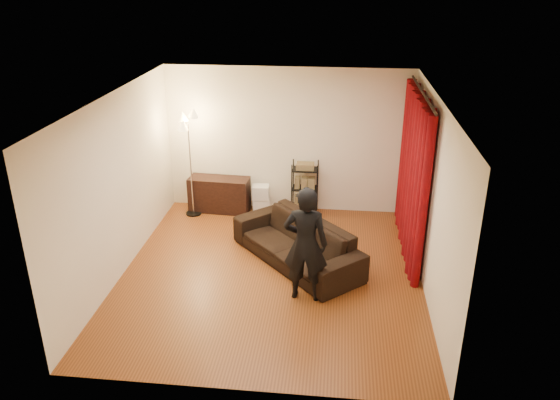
# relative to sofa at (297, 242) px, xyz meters

# --- Properties ---
(floor) EXTENTS (5.00, 5.00, 0.00)m
(floor) POSITION_rel_sofa_xyz_m (-0.35, -0.42, -0.34)
(floor) COLOR brown
(floor) RESTS_ON ground
(ceiling) EXTENTS (5.00, 5.00, 0.00)m
(ceiling) POSITION_rel_sofa_xyz_m (-0.35, -0.42, 2.36)
(ceiling) COLOR white
(ceiling) RESTS_ON ground
(wall_back) EXTENTS (5.00, 0.00, 5.00)m
(wall_back) POSITION_rel_sofa_xyz_m (-0.35, 2.08, 1.01)
(wall_back) COLOR white
(wall_back) RESTS_ON ground
(wall_front) EXTENTS (5.00, 0.00, 5.00)m
(wall_front) POSITION_rel_sofa_xyz_m (-0.35, -2.92, 1.01)
(wall_front) COLOR white
(wall_front) RESTS_ON ground
(wall_left) EXTENTS (0.00, 5.00, 5.00)m
(wall_left) POSITION_rel_sofa_xyz_m (-2.60, -0.42, 1.01)
(wall_left) COLOR white
(wall_left) RESTS_ON ground
(wall_right) EXTENTS (0.00, 5.00, 5.00)m
(wall_right) POSITION_rel_sofa_xyz_m (1.90, -0.42, 1.01)
(wall_right) COLOR white
(wall_right) RESTS_ON ground
(curtain_rod) EXTENTS (0.04, 2.65, 0.04)m
(curtain_rod) POSITION_rel_sofa_xyz_m (1.80, 0.70, 2.24)
(curtain_rod) COLOR black
(curtain_rod) RESTS_ON wall_right
(curtain) EXTENTS (0.22, 2.65, 2.55)m
(curtain) POSITION_rel_sofa_xyz_m (1.78, 0.70, 0.94)
(curtain) COLOR #750307
(curtain) RESTS_ON ground
(sofa) EXTENTS (2.23, 2.33, 0.68)m
(sofa) POSITION_rel_sofa_xyz_m (0.00, 0.00, 0.00)
(sofa) COLOR black
(sofa) RESTS_ON ground
(person) EXTENTS (0.63, 0.44, 1.67)m
(person) POSITION_rel_sofa_xyz_m (0.20, -0.99, 0.50)
(person) COLOR black
(person) RESTS_ON ground
(media_cabinet) EXTENTS (1.16, 0.50, 0.66)m
(media_cabinet) POSITION_rel_sofa_xyz_m (-1.62, 1.80, -0.01)
(media_cabinet) COLOR black
(media_cabinet) RESTS_ON ground
(storage_boxes) EXTENTS (0.35, 0.29, 0.53)m
(storage_boxes) POSITION_rel_sofa_xyz_m (-0.83, 1.83, -0.07)
(storage_boxes) COLOR silver
(storage_boxes) RESTS_ON ground
(wire_shelf) EXTENTS (0.49, 0.36, 1.02)m
(wire_shelf) POSITION_rel_sofa_xyz_m (-0.00, 1.85, 0.17)
(wire_shelf) COLOR black
(wire_shelf) RESTS_ON ground
(floor_lamp) EXTENTS (0.38, 0.38, 1.96)m
(floor_lamp) POSITION_rel_sofa_xyz_m (-2.08, 1.58, 0.64)
(floor_lamp) COLOR silver
(floor_lamp) RESTS_ON ground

